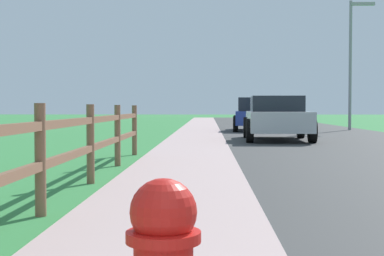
% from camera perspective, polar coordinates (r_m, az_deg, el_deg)
% --- Properties ---
extents(ground_plane, '(120.00, 120.00, 0.00)m').
position_cam_1_polar(ground_plane, '(25.07, 2.88, -0.41)').
color(ground_plane, '#368442').
extents(road_asphalt, '(7.00, 66.00, 0.01)m').
position_cam_1_polar(road_asphalt, '(27.36, 10.13, -0.23)').
color(road_asphalt, '#3B3B3B').
rests_on(road_asphalt, ground).
extents(curb_concrete, '(6.00, 66.00, 0.01)m').
position_cam_1_polar(curb_concrete, '(27.17, -3.55, -0.21)').
color(curb_concrete, '#BFA09D').
rests_on(curb_concrete, ground).
extents(grass_verge, '(5.00, 66.00, 0.00)m').
position_cam_1_polar(grass_verge, '(27.34, -6.69, -0.21)').
color(grass_verge, '#368442').
rests_on(grass_verge, ground).
extents(rail_fence, '(0.11, 12.28, 1.12)m').
position_cam_1_polar(rail_fence, '(7.06, -11.91, -1.47)').
color(rail_fence, brown).
rests_on(rail_fence, ground).
extents(parked_suv_silver, '(2.22, 4.56, 1.45)m').
position_cam_1_polar(parked_suv_silver, '(19.22, 8.34, 0.99)').
color(parked_suv_silver, '#B7BABF').
rests_on(parked_suv_silver, ground).
extents(parked_car_blue, '(2.31, 4.71, 1.52)m').
position_cam_1_polar(parked_car_blue, '(26.83, 6.36, 1.35)').
color(parked_car_blue, navy).
rests_on(parked_car_blue, ground).
extents(street_lamp, '(1.17, 0.20, 6.06)m').
position_cam_1_polar(street_lamp, '(28.46, 15.51, 7.11)').
color(street_lamp, gray).
rests_on(street_lamp, ground).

